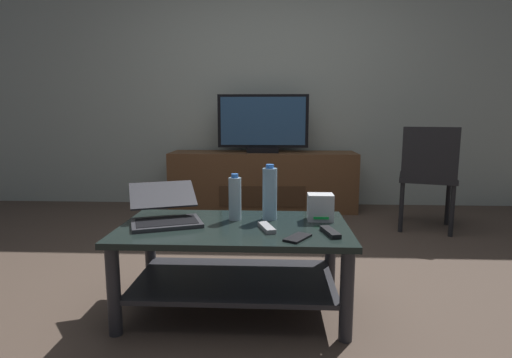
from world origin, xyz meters
name	(u,v)px	position (x,y,z in m)	size (l,w,h in m)	color
ground_plane	(264,288)	(0.00, 0.00, 0.00)	(7.68, 7.68, 0.00)	#4C3D33
back_wall	(270,73)	(0.00, 2.26, 1.40)	(6.40, 0.12, 2.80)	#A8B2A8
coffee_table	(235,252)	(-0.14, -0.25, 0.30)	(1.11, 0.62, 0.43)	black
media_cabinet	(263,181)	(-0.06, 1.94, 0.29)	(1.87, 0.46, 0.59)	brown
television	(263,125)	(-0.06, 1.92, 0.87)	(0.91, 0.20, 0.58)	black
dining_chair	(428,173)	(1.32, 1.22, 0.49)	(0.55, 0.55, 0.87)	black
laptop	(165,211)	(-0.49, -0.20, 0.49)	(0.44, 0.47, 0.17)	#333338
router_box	(320,207)	(0.29, -0.13, 0.50)	(0.13, 0.10, 0.14)	silver
water_bottle_near	(270,193)	(0.03, -0.13, 0.57)	(0.07, 0.07, 0.28)	#99C6E5
water_bottle_far	(235,198)	(-0.14, -0.14, 0.55)	(0.06, 0.06, 0.24)	silver
cell_phone	(298,238)	(0.16, -0.46, 0.44)	(0.07, 0.14, 0.01)	black
tv_remote	(330,232)	(0.31, -0.38, 0.44)	(0.04, 0.16, 0.02)	black
soundbar_remote	(267,228)	(0.02, -0.32, 0.44)	(0.04, 0.16, 0.02)	#99999E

